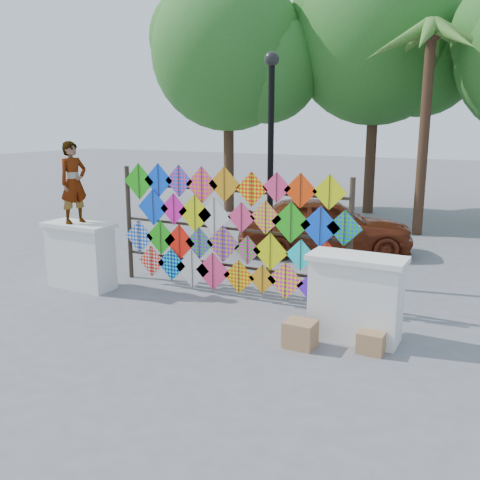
# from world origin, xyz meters

# --- Properties ---
(ground) EXTENTS (80.00, 80.00, 0.00)m
(ground) POSITION_xyz_m (0.00, 0.00, 0.00)
(ground) COLOR slate
(ground) RESTS_ON ground
(parapet_left) EXTENTS (1.40, 0.65, 1.28)m
(parapet_left) POSITION_xyz_m (-2.70, -0.20, 0.65)
(parapet_left) COLOR white
(parapet_left) RESTS_ON ground
(parapet_right) EXTENTS (1.40, 0.65, 1.28)m
(parapet_right) POSITION_xyz_m (2.70, -0.20, 0.65)
(parapet_right) COLOR white
(parapet_right) RESTS_ON ground
(kite_rack) EXTENTS (4.89, 0.24, 2.39)m
(kite_rack) POSITION_xyz_m (0.04, 0.72, 1.21)
(kite_rack) COLOR #2E241A
(kite_rack) RESTS_ON ground
(tree_west) EXTENTS (5.85, 5.20, 8.01)m
(tree_west) POSITION_xyz_m (-4.40, 9.03, 5.38)
(tree_west) COLOR #44281D
(tree_west) RESTS_ON ground
(tree_mid) EXTENTS (6.30, 5.60, 8.61)m
(tree_mid) POSITION_xyz_m (0.11, 11.03, 5.77)
(tree_mid) COLOR #44281D
(tree_mid) RESTS_ON ground
(palm_tree) EXTENTS (3.62, 3.62, 5.83)m
(palm_tree) POSITION_xyz_m (2.20, 8.00, 4.95)
(palm_tree) COLOR #44281D
(palm_tree) RESTS_ON ground
(vendor_woman) EXTENTS (0.47, 0.62, 1.54)m
(vendor_woman) POSITION_xyz_m (-2.76, -0.20, 2.05)
(vendor_woman) COLOR #99999E
(vendor_woman) RESTS_ON parapet_left
(sedan) EXTENTS (4.48, 3.25, 1.42)m
(sedan) POSITION_xyz_m (0.58, 4.59, 0.71)
(sedan) COLOR #5F2310
(sedan) RESTS_ON ground
(lamppost) EXTENTS (0.28, 0.28, 4.46)m
(lamppost) POSITION_xyz_m (0.30, 2.00, 2.69)
(lamppost) COLOR black
(lamppost) RESTS_ON ground
(cardboard_box_near) EXTENTS (0.43, 0.38, 0.38)m
(cardboard_box_near) POSITION_xyz_m (2.10, -0.84, 0.19)
(cardboard_box_near) COLOR #A87D51
(cardboard_box_near) RESTS_ON ground
(cardboard_box_far) EXTENTS (0.36, 0.33, 0.31)m
(cardboard_box_far) POSITION_xyz_m (3.06, -0.56, 0.15)
(cardboard_box_far) COLOR #A87D51
(cardboard_box_far) RESTS_ON ground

